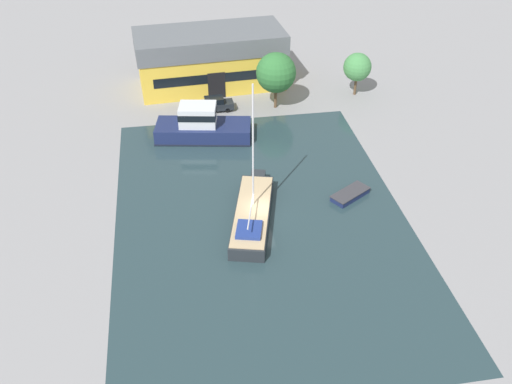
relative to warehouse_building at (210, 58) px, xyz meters
The scene contains 9 objects.
ground_plane 30.37m from the warehouse_building, 86.87° to the right, with size 440.00×440.00×0.00m, color gray.
water_canal 30.37m from the warehouse_building, 86.87° to the right, with size 26.67×39.64×0.01m, color #23383D.
warehouse_building is the anchor object (origin of this frame).
quay_tree_near_building 10.78m from the warehouse_building, 47.74° to the right, with size 4.87×4.87×7.06m.
quay_tree_by_water 19.09m from the warehouse_building, 18.28° to the right, with size 3.56×3.56×5.56m.
parked_car 8.20m from the warehouse_building, 92.06° to the right, with size 4.45×1.98×1.78m.
sailboat_moored 30.25m from the warehouse_building, 88.39° to the right, with size 5.79×12.65×13.30m.
motor_cruiser 14.49m from the warehouse_building, 99.83° to the right, with size 11.32×5.94×4.05m.
small_dinghy 30.24m from the warehouse_building, 68.94° to the right, with size 4.43×3.69×0.61m.
Camera 1 is at (-7.16, -41.02, 32.60)m, focal length 40.00 mm.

